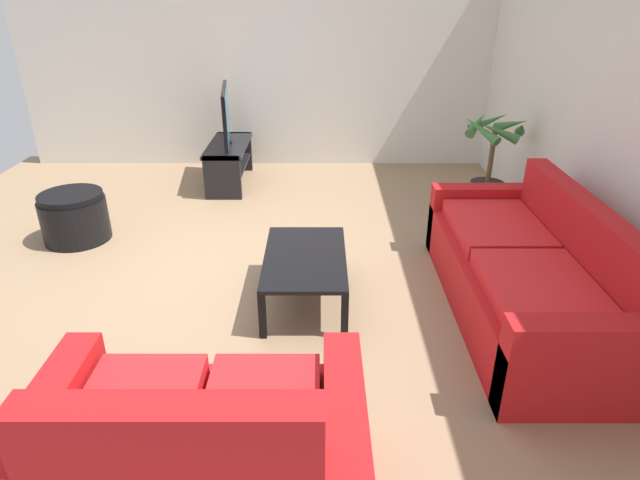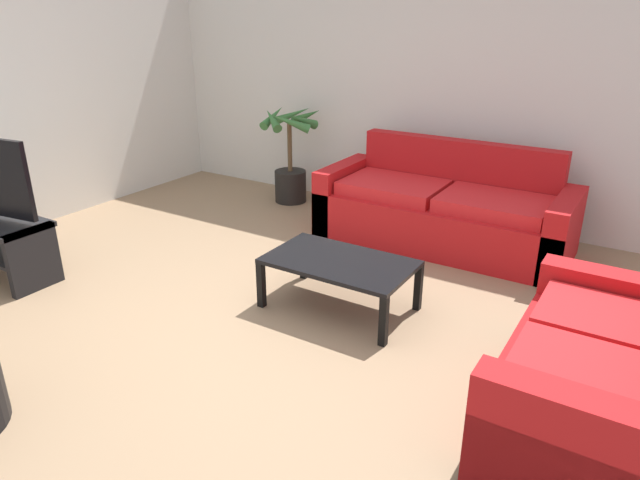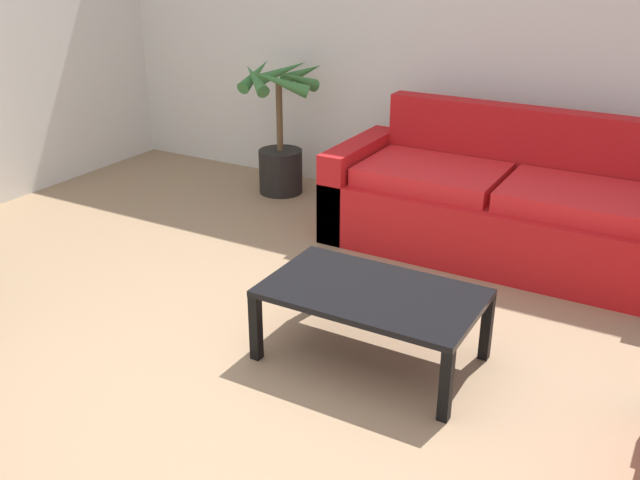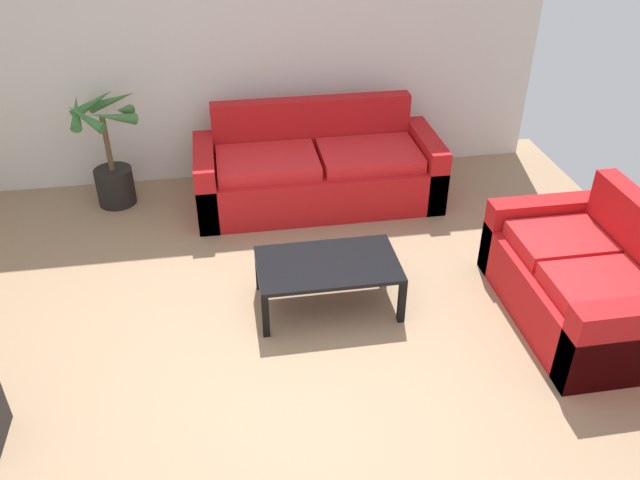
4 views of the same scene
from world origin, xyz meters
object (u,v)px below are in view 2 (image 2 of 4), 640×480
couch_loveseat (606,383)px  coffee_table (339,266)px  potted_palm (290,161)px  couch_main (444,212)px

couch_loveseat → coffee_table: (-1.79, 0.43, 0.04)m
couch_loveseat → potted_palm: 4.19m
couch_loveseat → coffee_table: couch_loveseat is taller
couch_main → couch_loveseat: 2.58m
coffee_table → couch_main: bearing=83.5°
couch_main → potted_palm: 1.92m
couch_main → potted_palm: bearing=171.9°
coffee_table → couch_loveseat: bearing=-13.6°
couch_main → potted_palm: potted_palm is taller
coffee_table → potted_palm: size_ratio=0.97×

